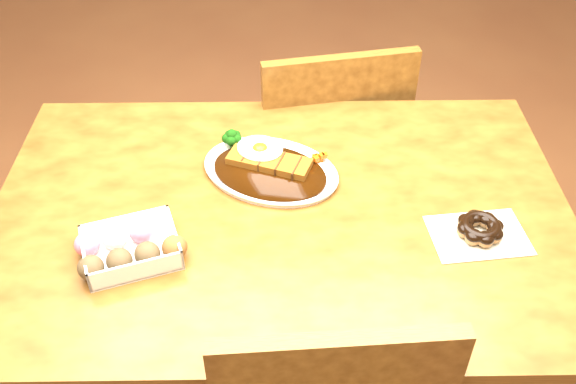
{
  "coord_description": "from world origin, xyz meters",
  "views": [
    {
      "loc": [
        -0.0,
        -0.97,
        1.65
      ],
      "look_at": [
        0.01,
        -0.02,
        0.81
      ],
      "focal_mm": 40.0,
      "sensor_mm": 36.0,
      "label": 1
    }
  ],
  "objects_px": {
    "table": "(282,242)",
    "chair_far": "(324,153)",
    "katsu_curry_plate": "(269,166)",
    "donut_box": "(129,248)",
    "pon_de_ring": "(480,229)"
  },
  "relations": [
    {
      "from": "donut_box",
      "to": "katsu_curry_plate",
      "type": "bearing_deg",
      "value": 43.8
    },
    {
      "from": "chair_far",
      "to": "katsu_curry_plate",
      "type": "relative_size",
      "value": 2.41
    },
    {
      "from": "table",
      "to": "donut_box",
      "type": "height_order",
      "value": "donut_box"
    },
    {
      "from": "chair_far",
      "to": "pon_de_ring",
      "type": "bearing_deg",
      "value": 102.33
    },
    {
      "from": "table",
      "to": "pon_de_ring",
      "type": "xyz_separation_m",
      "value": [
        0.39,
        -0.08,
        0.12
      ]
    },
    {
      "from": "chair_far",
      "to": "katsu_curry_plate",
      "type": "distance_m",
      "value": 0.53
    },
    {
      "from": "table",
      "to": "chair_far",
      "type": "xyz_separation_m",
      "value": [
        0.13,
        0.54,
        -0.17
      ]
    },
    {
      "from": "table",
      "to": "katsu_curry_plate",
      "type": "distance_m",
      "value": 0.17
    },
    {
      "from": "table",
      "to": "donut_box",
      "type": "relative_size",
      "value": 5.58
    },
    {
      "from": "chair_far",
      "to": "katsu_curry_plate",
      "type": "xyz_separation_m",
      "value": [
        -0.16,
        -0.42,
        0.29
      ]
    },
    {
      "from": "donut_box",
      "to": "pon_de_ring",
      "type": "height_order",
      "value": "donut_box"
    },
    {
      "from": "chair_far",
      "to": "katsu_curry_plate",
      "type": "height_order",
      "value": "chair_far"
    },
    {
      "from": "table",
      "to": "pon_de_ring",
      "type": "height_order",
      "value": "pon_de_ring"
    },
    {
      "from": "katsu_curry_plate",
      "to": "pon_de_ring",
      "type": "distance_m",
      "value": 0.46
    },
    {
      "from": "table",
      "to": "donut_box",
      "type": "bearing_deg",
      "value": -155.55
    }
  ]
}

